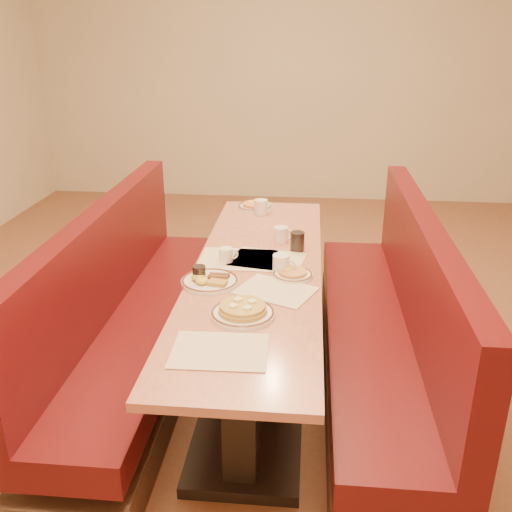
# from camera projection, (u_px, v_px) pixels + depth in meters

# --- Properties ---
(ground) EXTENTS (8.00, 8.00, 0.00)m
(ground) POSITION_uv_depth(u_px,v_px,m) (257.00, 383.00, 3.42)
(ground) COLOR #9E6647
(ground) RESTS_ON ground
(room_envelope) EXTENTS (6.04, 8.04, 2.82)m
(room_envelope) POSITION_uv_depth(u_px,v_px,m) (257.00, 38.00, 2.69)
(room_envelope) COLOR beige
(room_envelope) RESTS_ON ground
(diner_table) EXTENTS (0.70, 2.50, 0.75)m
(diner_table) POSITION_uv_depth(u_px,v_px,m) (257.00, 328.00, 3.28)
(diner_table) COLOR black
(diner_table) RESTS_ON ground
(booth_left) EXTENTS (0.55, 2.50, 1.05)m
(booth_left) POSITION_uv_depth(u_px,v_px,m) (133.00, 324.00, 3.35)
(booth_left) COLOR #4C3326
(booth_left) RESTS_ON ground
(booth_right) EXTENTS (0.55, 2.50, 1.05)m
(booth_right) POSITION_uv_depth(u_px,v_px,m) (386.00, 336.00, 3.22)
(booth_right) COLOR #4C3326
(booth_right) RESTS_ON ground
(placemat_near_left) EXTENTS (0.40, 0.30, 0.00)m
(placemat_near_left) POSITION_uv_depth(u_px,v_px,m) (220.00, 351.00, 2.33)
(placemat_near_left) COLOR #FDEFC6
(placemat_near_left) RESTS_ON diner_table
(placemat_near_right) EXTENTS (0.44, 0.40, 0.00)m
(placemat_near_right) POSITION_uv_depth(u_px,v_px,m) (276.00, 290.00, 2.86)
(placemat_near_right) COLOR #FDEFC6
(placemat_near_right) RESTS_ON diner_table
(placemat_far_left) EXTENTS (0.44, 0.33, 0.00)m
(placemat_far_left) POSITION_uv_depth(u_px,v_px,m) (238.00, 259.00, 3.24)
(placemat_far_left) COLOR #FDEFC6
(placemat_far_left) RESTS_ON diner_table
(placemat_far_right) EXTENTS (0.45, 0.37, 0.00)m
(placemat_far_right) POSITION_uv_depth(u_px,v_px,m) (268.00, 259.00, 3.24)
(placemat_far_right) COLOR #FDEFC6
(placemat_far_right) RESTS_ON diner_table
(pancake_plate) EXTENTS (0.30, 0.30, 0.07)m
(pancake_plate) POSITION_uv_depth(u_px,v_px,m) (243.00, 311.00, 2.61)
(pancake_plate) COLOR white
(pancake_plate) RESTS_ON diner_table
(eggs_plate) EXTENTS (0.30, 0.30, 0.06)m
(eggs_plate) POSITION_uv_depth(u_px,v_px,m) (209.00, 280.00, 2.94)
(eggs_plate) COLOR white
(eggs_plate) RESTS_ON diner_table
(extra_plate_mid) EXTENTS (0.22, 0.22, 0.04)m
(extra_plate_mid) POSITION_uv_depth(u_px,v_px,m) (293.00, 274.00, 3.02)
(extra_plate_mid) COLOR white
(extra_plate_mid) RESTS_ON diner_table
(extra_plate_far) EXTENTS (0.25, 0.25, 0.05)m
(extra_plate_far) POSITION_uv_depth(u_px,v_px,m) (255.00, 206.00, 4.15)
(extra_plate_far) COLOR white
(extra_plate_far) RESTS_ON diner_table
(coffee_mug_a) EXTENTS (0.13, 0.09, 0.10)m
(coffee_mug_a) POSITION_uv_depth(u_px,v_px,m) (282.00, 263.00, 3.06)
(coffee_mug_a) COLOR white
(coffee_mug_a) RESTS_ON diner_table
(coffee_mug_b) EXTENTS (0.11, 0.08, 0.08)m
(coffee_mug_b) POSITION_uv_depth(u_px,v_px,m) (226.00, 255.00, 3.20)
(coffee_mug_b) COLOR white
(coffee_mug_b) RESTS_ON diner_table
(coffee_mug_c) EXTENTS (0.12, 0.09, 0.09)m
(coffee_mug_c) POSITION_uv_depth(u_px,v_px,m) (281.00, 234.00, 3.50)
(coffee_mug_c) COLOR white
(coffee_mug_c) RESTS_ON diner_table
(coffee_mug_d) EXTENTS (0.14, 0.10, 0.10)m
(coffee_mug_d) POSITION_uv_depth(u_px,v_px,m) (262.00, 207.00, 4.01)
(coffee_mug_d) COLOR white
(coffee_mug_d) RESTS_ON diner_table
(soda_tumbler_near) EXTENTS (0.07, 0.07, 0.09)m
(soda_tumbler_near) POSITION_uv_depth(u_px,v_px,m) (199.00, 275.00, 2.94)
(soda_tumbler_near) COLOR black
(soda_tumbler_near) RESTS_ON diner_table
(soda_tumbler_mid) EXTENTS (0.08, 0.08, 0.11)m
(soda_tumbler_mid) POSITION_uv_depth(u_px,v_px,m) (297.00, 241.00, 3.36)
(soda_tumbler_mid) COLOR black
(soda_tumbler_mid) RESTS_ON diner_table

